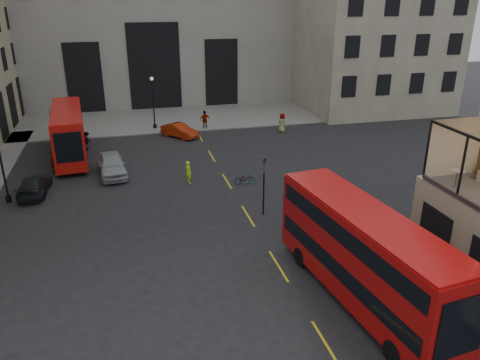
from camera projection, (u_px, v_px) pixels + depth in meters
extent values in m
plane|color=black|center=(372.00, 337.00, 19.04)|extent=(140.00, 140.00, 0.00)
cube|color=beige|center=(454.00, 147.00, 22.77)|extent=(3.00, 0.04, 2.90)
cube|color=#9A968F|center=(149.00, 28.00, 57.76)|extent=(34.00, 10.00, 18.00)
cube|color=black|center=(155.00, 67.00, 54.71)|extent=(6.00, 0.12, 10.00)
cube|color=black|center=(84.00, 78.00, 53.26)|extent=(4.00, 0.12, 8.00)
cube|color=black|center=(222.00, 73.00, 56.91)|extent=(4.00, 0.12, 8.00)
cube|color=#A9A189|center=(365.00, 21.00, 55.89)|extent=(16.00, 18.00, 20.00)
cube|color=slate|center=(152.00, 119.00, 51.85)|extent=(40.00, 12.00, 0.12)
cylinder|color=black|center=(264.00, 194.00, 29.09)|extent=(0.10, 0.10, 2.80)
imported|color=black|center=(264.00, 165.00, 28.39)|extent=(0.16, 0.20, 1.00)
cylinder|color=black|center=(54.00, 138.00, 40.30)|extent=(0.10, 0.10, 2.80)
imported|color=black|center=(51.00, 117.00, 39.60)|extent=(0.16, 0.20, 1.00)
cylinder|color=black|center=(2.00, 167.00, 30.44)|extent=(0.14, 0.14, 5.00)
cylinder|color=black|center=(9.00, 199.00, 31.27)|extent=(0.36, 0.36, 0.50)
cylinder|color=black|center=(153.00, 105.00, 47.35)|extent=(0.14, 0.14, 5.00)
cylinder|color=black|center=(155.00, 127.00, 48.18)|extent=(0.36, 0.36, 0.50)
sphere|color=silver|center=(152.00, 79.00, 46.36)|extent=(0.36, 0.36, 0.36)
cube|color=#A30B0B|center=(364.00, 254.00, 20.54)|extent=(3.82, 11.22, 3.90)
cube|color=black|center=(362.00, 265.00, 20.74)|extent=(3.79, 10.63, 0.80)
cube|color=black|center=(366.00, 230.00, 20.09)|extent=(3.79, 10.63, 0.80)
cube|color=#A30B0B|center=(368.00, 214.00, 19.80)|extent=(3.69, 10.99, 0.12)
cylinder|color=black|center=(301.00, 257.00, 23.89)|extent=(0.40, 1.03, 1.00)
cylinder|color=black|center=(339.00, 249.00, 24.65)|extent=(0.40, 1.03, 1.00)
cylinder|color=black|center=(394.00, 353.00, 17.51)|extent=(0.40, 1.03, 1.00)
cylinder|color=black|center=(441.00, 338.00, 18.27)|extent=(0.40, 1.03, 1.00)
cube|color=#B9130C|center=(69.00, 132.00, 39.11)|extent=(3.25, 10.62, 3.71)
cube|color=black|center=(70.00, 138.00, 39.30)|extent=(3.24, 10.05, 0.76)
cube|color=black|center=(67.00, 119.00, 38.69)|extent=(3.24, 10.05, 0.76)
cube|color=#B9130C|center=(66.00, 110.00, 38.41)|extent=(3.14, 10.40, 0.11)
cylinder|color=black|center=(59.00, 142.00, 42.37)|extent=(0.35, 0.97, 0.95)
cylinder|color=black|center=(83.00, 140.00, 43.02)|extent=(0.35, 0.97, 0.95)
cylinder|color=black|center=(58.00, 167.00, 36.23)|extent=(0.35, 0.97, 0.95)
cylinder|color=black|center=(86.00, 164.00, 36.87)|extent=(0.35, 0.97, 0.95)
imported|color=#9B9FA3|center=(112.00, 165.00, 35.73)|extent=(2.43, 5.03, 1.66)
imported|color=#9C2309|center=(180.00, 131.00, 45.30)|extent=(3.55, 3.93, 1.30)
imported|color=black|center=(34.00, 185.00, 32.41)|extent=(2.00, 4.46, 1.27)
imported|color=gray|center=(245.00, 179.00, 34.18)|extent=(1.59, 0.70, 0.81)
imported|color=#CAFF1A|center=(188.00, 172.00, 34.25)|extent=(0.60, 0.72, 1.69)
imported|color=gray|center=(59.00, 130.00, 44.53)|extent=(0.93, 0.75, 1.82)
imported|color=gray|center=(87.00, 141.00, 41.54)|extent=(1.08, 1.22, 1.64)
imported|color=gray|center=(205.00, 120.00, 47.91)|extent=(1.18, 0.63, 1.91)
imported|color=gray|center=(282.00, 123.00, 46.82)|extent=(0.99, 1.10, 1.90)
imported|color=gray|center=(53.00, 163.00, 36.18)|extent=(0.43, 0.62, 1.63)
cylinder|color=beige|center=(458.00, 171.00, 21.69)|extent=(0.63, 0.63, 0.04)
cylinder|color=slate|center=(457.00, 178.00, 21.83)|extent=(0.08, 0.08, 0.74)
cylinder|color=slate|center=(455.00, 186.00, 21.97)|extent=(0.46, 0.46, 0.03)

